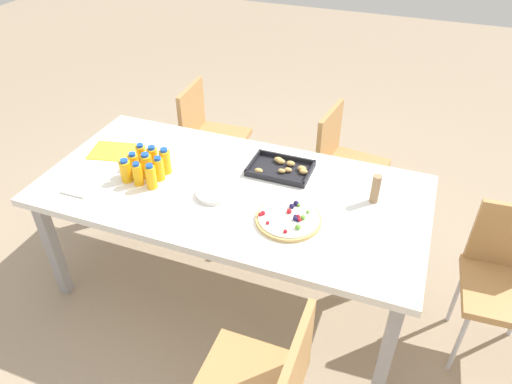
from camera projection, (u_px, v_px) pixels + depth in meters
ground_plane at (235, 283)px, 2.90m from camera, size 12.00×12.00×0.00m
party_table at (232, 197)px, 2.51m from camera, size 2.01×0.98×0.72m
chair_near_right at (264, 384)px, 1.82m from camera, size 0.40×0.40×0.83m
chair_far_left at (208, 132)px, 3.40m from camera, size 0.42×0.42×0.83m
chair_end at (507, 276)px, 2.27m from camera, size 0.42×0.42×0.83m
chair_far_right at (344, 160)px, 3.10m from camera, size 0.45×0.45×0.83m
juice_bottle_0 at (126, 171)px, 2.49m from camera, size 0.06×0.06×0.13m
juice_bottle_1 at (138, 174)px, 2.46m from camera, size 0.05×0.05×0.13m
juice_bottle_2 at (151, 177)px, 2.43m from camera, size 0.06×0.06×0.14m
juice_bottle_3 at (134, 164)px, 2.54m from camera, size 0.06×0.06×0.13m
juice_bottle_4 at (147, 166)px, 2.51m from camera, size 0.06×0.06×0.14m
juice_bottle_5 at (159, 169)px, 2.50m from camera, size 0.05×0.05×0.14m
juice_bottle_6 at (142, 156)px, 2.59m from camera, size 0.05×0.05×0.14m
juice_bottle_7 at (153, 159)px, 2.57m from camera, size 0.06×0.06×0.14m
juice_bottle_8 at (165, 161)px, 2.54m from camera, size 0.06×0.06×0.15m
fruit_pizza at (289, 219)px, 2.24m from camera, size 0.32×0.32×0.05m
snack_tray at (282, 169)px, 2.59m from camera, size 0.34×0.24×0.04m
plate_stack at (213, 194)px, 2.40m from camera, size 0.18×0.18×0.02m
napkin_stack at (81, 187)px, 2.46m from camera, size 0.15×0.15×0.01m
cardboard_tube at (376, 189)px, 2.33m from camera, size 0.04×0.04×0.15m
paper_folder at (113, 151)px, 2.75m from camera, size 0.30×0.25×0.01m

